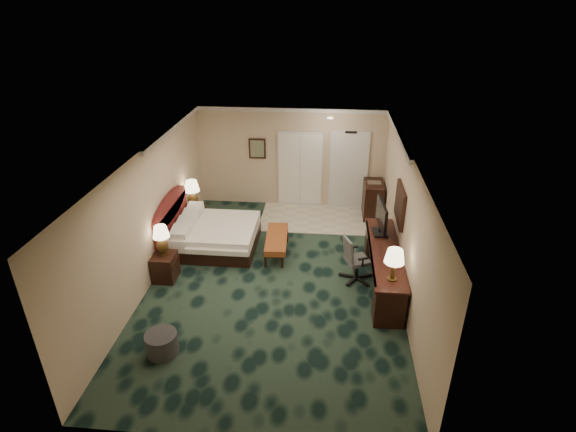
# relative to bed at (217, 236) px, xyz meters

# --- Properties ---
(floor) EXTENTS (5.00, 7.50, 0.00)m
(floor) POSITION_rel_bed_xyz_m (1.50, -1.22, -0.29)
(floor) COLOR black
(floor) RESTS_ON ground
(ceiling) EXTENTS (5.00, 7.50, 0.00)m
(ceiling) POSITION_rel_bed_xyz_m (1.50, -1.22, 2.41)
(ceiling) COLOR white
(ceiling) RESTS_ON wall_back
(wall_back) EXTENTS (5.00, 0.00, 2.70)m
(wall_back) POSITION_rel_bed_xyz_m (1.50, 2.53, 1.06)
(wall_back) COLOR #C8AB93
(wall_back) RESTS_ON ground
(wall_front) EXTENTS (5.00, 0.00, 2.70)m
(wall_front) POSITION_rel_bed_xyz_m (1.50, -4.97, 1.06)
(wall_front) COLOR #C8AB93
(wall_front) RESTS_ON ground
(wall_left) EXTENTS (0.00, 7.50, 2.70)m
(wall_left) POSITION_rel_bed_xyz_m (-1.00, -1.22, 1.06)
(wall_left) COLOR #C8AB93
(wall_left) RESTS_ON ground
(wall_right) EXTENTS (0.00, 7.50, 2.70)m
(wall_right) POSITION_rel_bed_xyz_m (4.00, -1.22, 1.06)
(wall_right) COLOR #C8AB93
(wall_right) RESTS_ON ground
(crown_molding) EXTENTS (5.00, 7.50, 0.10)m
(crown_molding) POSITION_rel_bed_xyz_m (1.50, -1.22, 2.36)
(crown_molding) COLOR silver
(crown_molding) RESTS_ON wall_back
(tile_patch) EXTENTS (3.20, 1.70, 0.01)m
(tile_patch) POSITION_rel_bed_xyz_m (2.40, 1.68, -0.28)
(tile_patch) COLOR beige
(tile_patch) RESTS_ON ground
(headboard) EXTENTS (0.12, 2.00, 1.40)m
(headboard) POSITION_rel_bed_xyz_m (-0.94, -0.22, 0.41)
(headboard) COLOR #491111
(headboard) RESTS_ON ground
(entry_door) EXTENTS (1.02, 0.06, 2.18)m
(entry_door) POSITION_rel_bed_xyz_m (3.05, 2.50, 0.76)
(entry_door) COLOR silver
(entry_door) RESTS_ON ground
(closet_doors) EXTENTS (1.20, 0.06, 2.10)m
(closet_doors) POSITION_rel_bed_xyz_m (1.75, 2.49, 0.76)
(closet_doors) COLOR silver
(closet_doors) RESTS_ON ground
(wall_art) EXTENTS (0.45, 0.06, 0.55)m
(wall_art) POSITION_rel_bed_xyz_m (0.60, 2.49, 1.31)
(wall_art) COLOR #475A53
(wall_art) RESTS_ON wall_back
(wall_mirror) EXTENTS (0.05, 0.95, 0.75)m
(wall_mirror) POSITION_rel_bed_xyz_m (3.96, -0.62, 1.26)
(wall_mirror) COLOR white
(wall_mirror) RESTS_ON wall_right
(bed) EXTENTS (1.81, 1.68, 0.57)m
(bed) POSITION_rel_bed_xyz_m (0.00, 0.00, 0.00)
(bed) COLOR white
(bed) RESTS_ON ground
(nightstand_near) EXTENTS (0.45, 0.51, 0.56)m
(nightstand_near) POSITION_rel_bed_xyz_m (-0.76, -1.37, -0.01)
(nightstand_near) COLOR black
(nightstand_near) RESTS_ON ground
(nightstand_far) EXTENTS (0.45, 0.52, 0.56)m
(nightstand_far) POSITION_rel_bed_xyz_m (-0.76, 0.88, -0.01)
(nightstand_far) COLOR black
(nightstand_far) RESTS_ON ground
(lamp_near) EXTENTS (0.39, 0.39, 0.64)m
(lamp_near) POSITION_rel_bed_xyz_m (-0.77, -1.31, 0.59)
(lamp_near) COLOR black
(lamp_near) RESTS_ON nightstand_near
(lamp_far) EXTENTS (0.43, 0.43, 0.70)m
(lamp_far) POSITION_rel_bed_xyz_m (-0.78, 0.91, 0.63)
(lamp_far) COLOR black
(lamp_far) RESTS_ON nightstand_far
(bed_bench) EXTENTS (0.53, 1.35, 0.45)m
(bed_bench) POSITION_rel_bed_xyz_m (1.41, -0.18, -0.06)
(bed_bench) COLOR brown
(bed_bench) RESTS_ON ground
(ottoman) EXTENTS (0.60, 0.60, 0.38)m
(ottoman) POSITION_rel_bed_xyz_m (-0.10, -3.46, -0.10)
(ottoman) COLOR #313131
(ottoman) RESTS_ON ground
(desk) EXTENTS (0.60, 2.78, 0.80)m
(desk) POSITION_rel_bed_xyz_m (3.68, -1.17, 0.11)
(desk) COLOR black
(desk) RESTS_ON ground
(tv) EXTENTS (0.15, 0.93, 0.72)m
(tv) POSITION_rel_bed_xyz_m (3.63, -0.48, 0.88)
(tv) COLOR black
(tv) RESTS_ON desk
(desk_lamp) EXTENTS (0.38, 0.38, 0.61)m
(desk_lamp) POSITION_rel_bed_xyz_m (3.70, -2.16, 0.82)
(desk_lamp) COLOR black
(desk_lamp) RESTS_ON desk
(desk_chair) EXTENTS (0.74, 0.72, 1.00)m
(desk_chair) POSITION_rel_bed_xyz_m (3.17, -1.03, 0.21)
(desk_chair) COLOR #4F4F53
(desk_chair) RESTS_ON ground
(minibar) EXTENTS (0.49, 0.88, 0.93)m
(minibar) POSITION_rel_bed_xyz_m (3.70, 1.98, 0.18)
(minibar) COLOR black
(minibar) RESTS_ON ground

